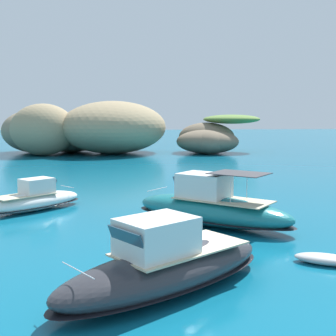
{
  "coord_description": "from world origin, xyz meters",
  "views": [
    {
      "loc": [
        -2.76,
        -17.11,
        6.37
      ],
      "look_at": [
        1.12,
        12.23,
        2.88
      ],
      "focal_mm": 46.45,
      "sensor_mm": 36.0,
      "label": 1
    }
  ],
  "objects_px": {
    "motorboat_charcoal": "(166,266)",
    "motorboat_white": "(33,200)",
    "motorboat_teal": "(210,208)",
    "islet_large": "(85,131)",
    "islet_small": "(211,137)",
    "dinghy_tender": "(326,259)"
  },
  "relations": [
    {
      "from": "motorboat_teal",
      "to": "motorboat_white",
      "type": "relative_size",
      "value": 1.37
    },
    {
      "from": "motorboat_white",
      "to": "dinghy_tender",
      "type": "height_order",
      "value": "motorboat_white"
    },
    {
      "from": "motorboat_white",
      "to": "motorboat_charcoal",
      "type": "bearing_deg",
      "value": -64.08
    },
    {
      "from": "islet_large",
      "to": "motorboat_white",
      "type": "bearing_deg",
      "value": -90.92
    },
    {
      "from": "motorboat_charcoal",
      "to": "motorboat_teal",
      "type": "bearing_deg",
      "value": 67.77
    },
    {
      "from": "motorboat_charcoal",
      "to": "motorboat_white",
      "type": "distance_m",
      "value": 16.57
    },
    {
      "from": "motorboat_teal",
      "to": "motorboat_white",
      "type": "xyz_separation_m",
      "value": [
        -11.12,
        5.42,
        -0.29
      ]
    },
    {
      "from": "islet_small",
      "to": "dinghy_tender",
      "type": "distance_m",
      "value": 58.9
    },
    {
      "from": "islet_small",
      "to": "dinghy_tender",
      "type": "relative_size",
      "value": 5.98
    },
    {
      "from": "motorboat_teal",
      "to": "motorboat_white",
      "type": "bearing_deg",
      "value": 154.01
    },
    {
      "from": "motorboat_white",
      "to": "islet_small",
      "type": "bearing_deg",
      "value": 63.18
    },
    {
      "from": "motorboat_charcoal",
      "to": "islet_large",
      "type": "bearing_deg",
      "value": 95.88
    },
    {
      "from": "motorboat_teal",
      "to": "dinghy_tender",
      "type": "distance_m",
      "value": 8.25
    },
    {
      "from": "motorboat_white",
      "to": "dinghy_tender",
      "type": "xyz_separation_m",
      "value": [
        14.51,
        -12.9,
        -0.51
      ]
    },
    {
      "from": "islet_large",
      "to": "motorboat_teal",
      "type": "height_order",
      "value": "islet_large"
    },
    {
      "from": "motorboat_teal",
      "to": "motorboat_charcoal",
      "type": "relative_size",
      "value": 1.02
    },
    {
      "from": "islet_large",
      "to": "motorboat_white",
      "type": "height_order",
      "value": "islet_large"
    },
    {
      "from": "islet_small",
      "to": "motorboat_white",
      "type": "xyz_separation_m",
      "value": [
        -22.92,
        -45.34,
        -2.07
      ]
    },
    {
      "from": "islet_large",
      "to": "dinghy_tender",
      "type": "relative_size",
      "value": 11.79
    },
    {
      "from": "islet_small",
      "to": "motorboat_charcoal",
      "type": "bearing_deg",
      "value": -104.59
    },
    {
      "from": "islet_large",
      "to": "motorboat_charcoal",
      "type": "distance_m",
      "value": 63.24
    },
    {
      "from": "islet_large",
      "to": "motorboat_charcoal",
      "type": "bearing_deg",
      "value": -84.12
    }
  ]
}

